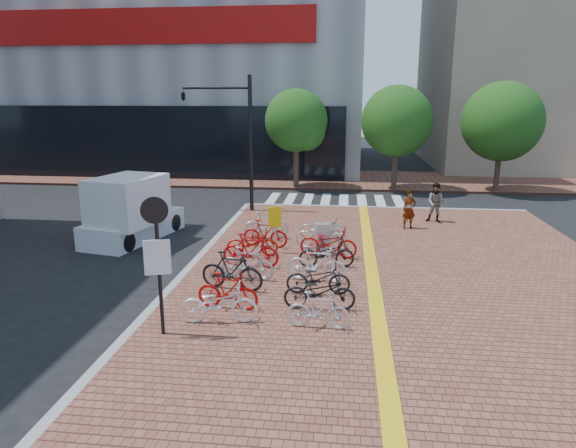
# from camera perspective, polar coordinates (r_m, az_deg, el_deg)

# --- Properties ---
(ground) EXTENTS (120.00, 120.00, 0.00)m
(ground) POSITION_cam_1_polar(r_m,az_deg,el_deg) (15.09, 1.93, -7.97)
(ground) COLOR black
(ground) RESTS_ON ground
(sidewalk) EXTENTS (14.00, 34.00, 0.15)m
(sidewalk) POSITION_cam_1_polar(r_m,az_deg,el_deg) (10.72, 16.63, -18.00)
(sidewalk) COLOR brown
(sidewalk) RESTS_ON ground
(tactile_strip) EXTENTS (0.40, 34.00, 0.01)m
(tactile_strip) POSITION_cam_1_polar(r_m,az_deg,el_deg) (10.54, 11.04, -17.71)
(tactile_strip) COLOR yellow
(tactile_strip) RESTS_ON sidewalk
(kerb_west) EXTENTS (0.25, 34.00, 0.15)m
(kerb_west) POSITION_cam_1_polar(r_m,az_deg,el_deg) (11.70, -20.97, -15.45)
(kerb_west) COLOR gray
(kerb_west) RESTS_ON ground
(kerb_north) EXTENTS (14.00, 0.25, 0.15)m
(kerb_north) POSITION_cam_1_polar(r_m,az_deg,el_deg) (26.61, 10.49, 1.73)
(kerb_north) COLOR gray
(kerb_north) RESTS_ON ground
(far_sidewalk) EXTENTS (70.00, 8.00, 0.15)m
(far_sidewalk) POSITION_cam_1_polar(r_m,az_deg,el_deg) (35.40, 4.68, 4.96)
(far_sidewalk) COLOR brown
(far_sidewalk) RESTS_ON ground
(building_beige) EXTENTS (20.00, 18.00, 18.00)m
(building_beige) POSITION_cam_1_polar(r_m,az_deg,el_deg) (49.07, 27.88, 16.43)
(building_beige) COLOR gray
(building_beige) RESTS_ON ground
(crosswalk) EXTENTS (7.50, 4.00, 0.01)m
(crosswalk) POSITION_cam_1_polar(r_m,az_deg,el_deg) (28.51, 5.20, 2.58)
(crosswalk) COLOR silver
(crosswalk) RESTS_ON ground
(street_trees) EXTENTS (16.20, 4.60, 6.35)m
(street_trees) POSITION_cam_1_polar(r_m,az_deg,el_deg) (31.68, 13.92, 10.85)
(street_trees) COLOR #38281E
(street_trees) RESTS_ON far_sidewalk
(bike_0) EXTENTS (2.00, 0.93, 1.01)m
(bike_0) POSITION_cam_1_polar(r_m,az_deg,el_deg) (12.99, -7.72, -8.73)
(bike_0) COLOR white
(bike_0) RESTS_ON sidewalk
(bike_1) EXTENTS (1.71, 0.64, 1.00)m
(bike_1) POSITION_cam_1_polar(r_m,az_deg,el_deg) (13.75, -6.73, -7.40)
(bike_1) COLOR red
(bike_1) RESTS_ON sidewalk
(bike_2) EXTENTS (1.99, 0.90, 1.15)m
(bike_2) POSITION_cam_1_polar(r_m,az_deg,el_deg) (15.02, -6.26, -5.19)
(bike_2) COLOR black
(bike_2) RESTS_ON sidewalk
(bike_3) EXTENTS (1.77, 0.75, 1.03)m
(bike_3) POSITION_cam_1_polar(r_m,az_deg,el_deg) (15.83, -4.57, -4.37)
(bike_3) COLOR silver
(bike_3) RESTS_ON sidewalk
(bike_4) EXTENTS (1.94, 0.69, 1.14)m
(bike_4) POSITION_cam_1_polar(r_m,az_deg,el_deg) (16.90, -4.19, -2.95)
(bike_4) COLOR red
(bike_4) RESTS_ON sidewalk
(bike_5) EXTENTS (1.87, 0.83, 0.95)m
(bike_5) POSITION_cam_1_polar(r_m,az_deg,el_deg) (18.11, -3.98, -2.09)
(bike_5) COLOR red
(bike_5) RESTS_ON sidewalk
(bike_6) EXTENTS (1.78, 0.74, 1.04)m
(bike_6) POSITION_cam_1_polar(r_m,az_deg,el_deg) (19.14, -2.56, -1.06)
(bike_6) COLOR #AA0F0C
(bike_6) RESTS_ON sidewalk
(bike_7) EXTENTS (1.85, 0.72, 1.08)m
(bike_7) POSITION_cam_1_polar(r_m,az_deg,el_deg) (20.32, -2.42, -0.09)
(bike_7) COLOR silver
(bike_7) RESTS_ON sidewalk
(bike_8) EXTENTS (1.60, 0.56, 0.94)m
(bike_8) POSITION_cam_1_polar(r_m,az_deg,el_deg) (12.60, 3.36, -9.54)
(bike_8) COLOR silver
(bike_8) RESTS_ON sidewalk
(bike_9) EXTENTS (1.91, 0.73, 0.99)m
(bike_9) POSITION_cam_1_polar(r_m,az_deg,el_deg) (13.63, 3.52, -7.54)
(bike_9) COLOR black
(bike_9) RESTS_ON sidewalk
(bike_10) EXTENTS (1.84, 0.70, 0.96)m
(bike_10) POSITION_cam_1_polar(r_m,az_deg,el_deg) (14.68, 3.38, -6.01)
(bike_10) COLOR black
(bike_10) RESTS_ON sidewalk
(bike_11) EXTENTS (1.93, 0.84, 1.12)m
(bike_11) POSITION_cam_1_polar(r_m,az_deg,el_deg) (15.58, 3.17, -4.47)
(bike_11) COLOR white
(bike_11) RESTS_ON sidewalk
(bike_12) EXTENTS (1.89, 0.86, 0.96)m
(bike_12) POSITION_cam_1_polar(r_m,az_deg,el_deg) (16.93, 4.31, -3.26)
(bike_12) COLOR black
(bike_12) RESTS_ON sidewalk
(bike_13) EXTENTS (2.10, 0.99, 1.06)m
(bike_13) POSITION_cam_1_polar(r_m,az_deg,el_deg) (17.98, 4.51, -2.06)
(bike_13) COLOR #BB0E0D
(bike_13) RESTS_ON sidewalk
(bike_14) EXTENTS (2.06, 0.94, 1.04)m
(bike_14) POSITION_cam_1_polar(r_m,az_deg,el_deg) (18.86, 3.80, -1.29)
(bike_14) COLOR silver
(bike_14) RESTS_ON sidewalk
(bike_15) EXTENTS (1.89, 0.75, 0.97)m
(bike_15) POSITION_cam_1_polar(r_m,az_deg,el_deg) (20.14, 3.96, -0.40)
(bike_15) COLOR #ACADB1
(bike_15) RESTS_ON sidewalk
(pedestrian_a) EXTENTS (0.70, 0.58, 1.66)m
(pedestrian_a) POSITION_cam_1_polar(r_m,az_deg,el_deg) (22.34, 13.31, 1.60)
(pedestrian_a) COLOR gray
(pedestrian_a) RESTS_ON sidewalk
(pedestrian_b) EXTENTS (1.00, 0.87, 1.77)m
(pedestrian_b) POSITION_cam_1_polar(r_m,az_deg,el_deg) (23.76, 16.16, 2.28)
(pedestrian_b) COLOR #484B5B
(pedestrian_b) RESTS_ON sidewalk
(utility_box) EXTENTS (0.60, 0.50, 1.13)m
(utility_box) POSITION_cam_1_polar(r_m,az_deg,el_deg) (18.27, 3.85, -1.65)
(utility_box) COLOR #BBBBC1
(utility_box) RESTS_ON sidewalk
(yellow_sign) EXTENTS (0.46, 0.15, 1.70)m
(yellow_sign) POSITION_cam_1_polar(r_m,az_deg,el_deg) (18.22, -1.42, 0.32)
(yellow_sign) COLOR #B7B7BC
(yellow_sign) RESTS_ON sidewalk
(notice_sign) EXTENTS (0.60, 0.24, 3.34)m
(notice_sign) POSITION_cam_1_polar(r_m,az_deg,el_deg) (12.07, -14.33, -2.78)
(notice_sign) COLOR black
(notice_sign) RESTS_ON sidewalk
(traffic_light_pole) EXTENTS (3.47, 1.34, 6.46)m
(traffic_light_pole) POSITION_cam_1_polar(r_m,az_deg,el_deg) (25.20, -7.61, 11.57)
(traffic_light_pole) COLOR black
(traffic_light_pole) RESTS_ON sidewalk
(box_truck) EXTENTS (2.95, 4.91, 2.66)m
(box_truck) POSITION_cam_1_polar(r_m,az_deg,el_deg) (21.50, -17.03, 1.61)
(box_truck) COLOR silver
(box_truck) RESTS_ON ground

